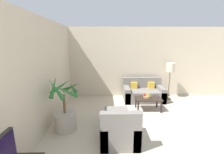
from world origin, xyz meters
The scene contains 12 objects.
wall_back centered at (0.00, 6.65, 1.35)m, with size 7.62×0.06×2.70m.
wall_left centered at (-3.04, 3.31, 1.35)m, with size 0.06×8.22×2.70m.
potted_palm centered at (-2.57, 4.21, 0.41)m, with size 0.79×0.80×1.35m.
sofa_loveseat centered at (-0.21, 6.12, 0.28)m, with size 1.46×0.81×0.82m.
floor_lamp centered at (0.79, 6.23, 1.16)m, with size 0.31×0.31×1.39m.
coffee_table centered at (-0.25, 5.25, 0.34)m, with size 0.80×0.50×0.41m.
fruit_bowl centered at (-0.28, 5.31, 0.43)m, with size 0.24×0.24×0.05m.
apple_red centered at (-0.36, 5.31, 0.50)m, with size 0.07×0.07×0.07m.
apple_green centered at (-0.23, 5.27, 0.50)m, with size 0.07×0.07×0.07m.
orange_fruit centered at (-0.25, 5.37, 0.50)m, with size 0.08×0.08×0.08m.
armchair centered at (-1.28, 3.67, 0.26)m, with size 0.80×0.78×0.83m.
ottoman centered at (-1.30, 4.50, 0.19)m, with size 0.63×0.46×0.38m.
Camera 1 is at (-1.51, 0.82, 2.10)m, focal length 24.00 mm.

